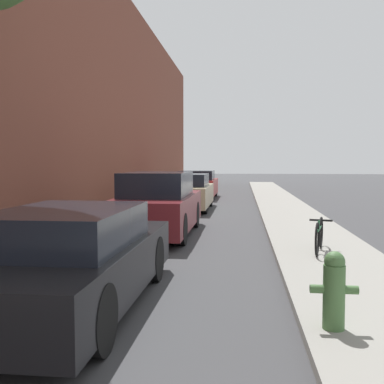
{
  "coord_description": "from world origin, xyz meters",
  "views": [
    {
      "loc": [
        1.28,
        1.55,
        1.81
      ],
      "look_at": [
        0.34,
        10.11,
        1.26
      ],
      "focal_mm": 43.1,
      "sensor_mm": 36.0,
      "label": 1
    }
  ],
  "objects_px": {
    "parked_car_red": "(197,185)",
    "bicycle": "(319,235)",
    "fire_hydrant": "(334,289)",
    "parked_car_champagne": "(186,192)",
    "parked_car_black": "(72,259)",
    "parked_car_maroon": "(159,205)"
  },
  "relations": [
    {
      "from": "parked_car_maroon",
      "to": "parked_car_red",
      "type": "bearing_deg",
      "value": 91.01
    },
    {
      "from": "parked_car_red",
      "to": "parked_car_black",
      "type": "bearing_deg",
      "value": -89.37
    },
    {
      "from": "fire_hydrant",
      "to": "bicycle",
      "type": "bearing_deg",
      "value": 82.76
    },
    {
      "from": "parked_car_maroon",
      "to": "fire_hydrant",
      "type": "distance_m",
      "value": 7.2
    },
    {
      "from": "parked_car_black",
      "to": "parked_car_champagne",
      "type": "height_order",
      "value": "parked_car_champagne"
    },
    {
      "from": "parked_car_red",
      "to": "parked_car_champagne",
      "type": "bearing_deg",
      "value": -88.77
    },
    {
      "from": "parked_car_maroon",
      "to": "parked_car_champagne",
      "type": "xyz_separation_m",
      "value": [
        -0.09,
        6.2,
        -0.07
      ]
    },
    {
      "from": "parked_car_red",
      "to": "bicycle",
      "type": "height_order",
      "value": "parked_car_red"
    },
    {
      "from": "fire_hydrant",
      "to": "bicycle",
      "type": "distance_m",
      "value": 4.2
    },
    {
      "from": "parked_car_champagne",
      "to": "fire_hydrant",
      "type": "distance_m",
      "value": 13.12
    },
    {
      "from": "parked_car_black",
      "to": "parked_car_maroon",
      "type": "height_order",
      "value": "parked_car_maroon"
    },
    {
      "from": "parked_car_champagne",
      "to": "bicycle",
      "type": "relative_size",
      "value": 3.0
    },
    {
      "from": "parked_car_champagne",
      "to": "parked_car_red",
      "type": "distance_m",
      "value": 5.79
    },
    {
      "from": "bicycle",
      "to": "parked_car_maroon",
      "type": "bearing_deg",
      "value": 159.71
    },
    {
      "from": "parked_car_champagne",
      "to": "parked_car_red",
      "type": "bearing_deg",
      "value": 91.23
    },
    {
      "from": "parked_car_champagne",
      "to": "fire_hydrant",
      "type": "xyz_separation_m",
      "value": [
        3.09,
        -12.75,
        -0.14
      ]
    },
    {
      "from": "parked_car_black",
      "to": "bicycle",
      "type": "height_order",
      "value": "parked_car_black"
    },
    {
      "from": "parked_car_black",
      "to": "parked_car_red",
      "type": "height_order",
      "value": "parked_car_red"
    },
    {
      "from": "parked_car_red",
      "to": "bicycle",
      "type": "relative_size",
      "value": 2.8
    },
    {
      "from": "fire_hydrant",
      "to": "bicycle",
      "type": "relative_size",
      "value": 0.54
    },
    {
      "from": "parked_car_red",
      "to": "bicycle",
      "type": "bearing_deg",
      "value": -75.4
    },
    {
      "from": "parked_car_maroon",
      "to": "parked_car_champagne",
      "type": "bearing_deg",
      "value": 90.8
    }
  ]
}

